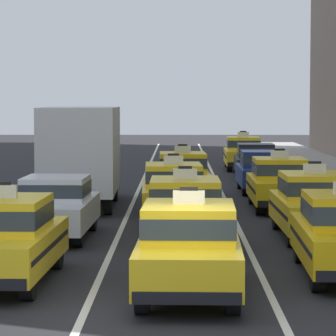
# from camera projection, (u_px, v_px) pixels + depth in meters

# --- Properties ---
(ground_plane) EXTENTS (160.00, 160.00, 0.00)m
(ground_plane) POSITION_uv_depth(u_px,v_px,m) (182.00, 313.00, 15.42)
(ground_plane) COLOR #232326
(lane_stripe_left_center) EXTENTS (0.14, 80.00, 0.01)m
(lane_stripe_left_center) POSITION_uv_depth(u_px,v_px,m) (137.00, 193.00, 35.39)
(lane_stripe_left_center) COLOR silver
(lane_stripe_left_center) RESTS_ON ground
(lane_stripe_center_right) EXTENTS (0.14, 80.00, 0.01)m
(lane_stripe_center_right) POSITION_uv_depth(u_px,v_px,m) (222.00, 193.00, 35.35)
(lane_stripe_center_right) COLOR silver
(lane_stripe_center_right) RESTS_ON ground
(taxi_left_nearest) EXTENTS (1.94, 4.61, 1.96)m
(taxi_left_nearest) POSITION_uv_depth(u_px,v_px,m) (4.00, 238.00, 17.82)
(taxi_left_nearest) COLOR black
(taxi_left_nearest) RESTS_ON ground
(sedan_left_second) EXTENTS (1.86, 4.34, 1.58)m
(sedan_left_second) POSITION_uv_depth(u_px,v_px,m) (56.00, 205.00, 23.68)
(sedan_left_second) COLOR black
(sedan_left_second) RESTS_ON ground
(box_truck_left_third) EXTENTS (2.41, 7.00, 3.27)m
(box_truck_left_third) POSITION_uv_depth(u_px,v_px,m) (83.00, 152.00, 30.85)
(box_truck_left_third) COLOR black
(box_truck_left_third) RESTS_ON ground
(taxi_center_nearest) EXTENTS (1.93, 4.60, 1.96)m
(taxi_center_nearest) POSITION_uv_depth(u_px,v_px,m) (189.00, 247.00, 16.72)
(taxi_center_nearest) COLOR black
(taxi_center_nearest) RESTS_ON ground
(taxi_center_second) EXTENTS (1.83, 4.57, 1.96)m
(taxi_center_second) POSITION_uv_depth(u_px,v_px,m) (185.00, 212.00, 22.02)
(taxi_center_second) COLOR black
(taxi_center_second) RESTS_ON ground
(taxi_center_third) EXTENTS (1.96, 4.62, 1.96)m
(taxi_center_third) POSITION_uv_depth(u_px,v_px,m) (173.00, 190.00, 27.22)
(taxi_center_third) COLOR black
(taxi_center_third) RESTS_ON ground
(taxi_center_fourth) EXTENTS (1.93, 4.60, 1.96)m
(taxi_center_fourth) POSITION_uv_depth(u_px,v_px,m) (183.00, 175.00, 32.99)
(taxi_center_fourth) COLOR black
(taxi_center_fourth) RESTS_ON ground
(taxi_right_second) EXTENTS (1.85, 4.57, 1.96)m
(taxi_right_second) POSITION_uv_depth(u_px,v_px,m) (314.00, 204.00, 23.75)
(taxi_right_second) COLOR black
(taxi_right_second) RESTS_ON ground
(taxi_right_third) EXTENTS (1.85, 4.57, 1.96)m
(taxi_right_third) POSITION_uv_depth(u_px,v_px,m) (279.00, 182.00, 29.94)
(taxi_right_third) COLOR black
(taxi_right_third) RESTS_ON ground
(sedan_right_fourth) EXTENTS (1.77, 4.30, 1.58)m
(sedan_right_fourth) POSITION_uv_depth(u_px,v_px,m) (262.00, 170.00, 35.61)
(sedan_right_fourth) COLOR black
(sedan_right_fourth) RESTS_ON ground
(sedan_right_fifth) EXTENTS (1.85, 4.34, 1.58)m
(sedan_right_fifth) POSITION_uv_depth(u_px,v_px,m) (255.00, 160.00, 41.58)
(sedan_right_fifth) COLOR black
(sedan_right_fifth) RESTS_ON ground
(taxi_right_sixth) EXTENTS (1.89, 4.59, 1.96)m
(taxi_right_sixth) POSITION_uv_depth(u_px,v_px,m) (243.00, 152.00, 47.22)
(taxi_right_sixth) COLOR black
(taxi_right_sixth) RESTS_ON ground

